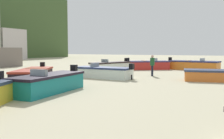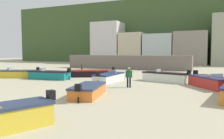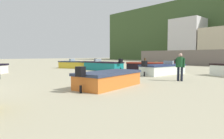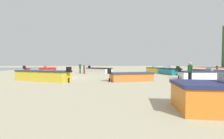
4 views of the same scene
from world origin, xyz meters
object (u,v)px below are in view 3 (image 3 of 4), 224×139
Objects in this scene: boat_black_0 at (150,66)px; boat_teal_10 at (103,66)px; boat_orange_4 at (109,79)px; boat_yellow_5 at (78,65)px; mooring_post_mid_beach at (145,63)px; boat_white_1 at (163,69)px; beach_walker_foreground at (180,65)px.

boat_black_0 is 4.85m from boat_teal_10.
boat_yellow_5 reaches higher than boat_orange_4.
mooring_post_mid_beach reaches higher than boat_yellow_5.
boat_yellow_5 is at bearing 140.78° from boat_orange_4.
mooring_post_mid_beach is (4.12, 7.10, 0.16)m from boat_yellow_5.
beach_walker_foreground is (2.90, -2.71, 0.55)m from boat_white_1.
beach_walker_foreground is (9.36, -2.02, 0.50)m from boat_teal_10.
boat_white_1 is at bearing -89.26° from boat_teal_10.
boat_teal_10 is (-8.16, 6.51, 0.07)m from boat_orange_4.
boat_black_0 is 8.26m from boat_yellow_5.
mooring_post_mid_beach is (-6.64, 6.24, 0.18)m from boat_white_1.
mooring_post_mid_beach is (-3.06, 3.03, 0.19)m from boat_black_0.
boat_teal_10 reaches higher than mooring_post_mid_beach.
boat_black_0 is 1.08× the size of boat_white_1.
mooring_post_mid_beach is at bearing 109.54° from boat_orange_4.
boat_orange_4 is 0.85× the size of boat_yellow_5.
boat_orange_4 is 10.44m from boat_teal_10.
beach_walker_foreground reaches higher than boat_white_1.
boat_white_1 is at bearing 126.63° from beach_walker_foreground.
boat_orange_4 is at bearing -133.90° from boat_teal_10.
boat_white_1 is at bearing -43.22° from mooring_post_mid_beach.
boat_orange_4 is at bearing -141.00° from boat_yellow_5.
boat_white_1 is 1.14× the size of boat_orange_4.
boat_yellow_5 is at bearing 90.50° from boat_black_0.
boat_black_0 is 1.05× the size of boat_yellow_5.
boat_yellow_5 is at bearing 87.12° from boat_teal_10.
boat_white_1 is at bearing 90.99° from boat_orange_4.
boat_teal_10 is (-6.46, -0.68, 0.04)m from boat_white_1.
boat_teal_10 reaches higher than boat_black_0.
boat_orange_4 is at bearing -74.66° from boat_white_1.
beach_walker_foreground is at bearing -43.18° from mooring_post_mid_beach.
boat_teal_10 is at bearing 129.13° from boat_orange_4.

